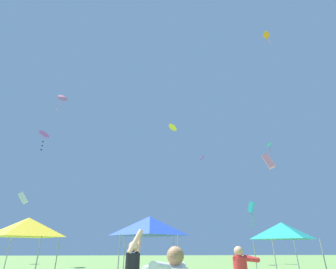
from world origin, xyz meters
TOP-DOWN VIEW (x-y plane):
  - canopy_tent_yellow at (-5.77, 8.73)m, footprint 2.80×2.80m
  - canopy_tent_teal at (7.52, 9.25)m, footprint 2.71×2.71m
  - canopy_tent_blue at (0.28, 8.65)m, footprint 2.90×2.90m
  - kite_yellow_delta at (2.42, 18.42)m, footprint 1.07×1.16m
  - kite_cyan_diamond at (17.64, 28.59)m, footprint 0.80×0.85m
  - kite_pink_box at (9.12, 12.62)m, footprint 0.94×0.76m
  - kite_cyan_box at (12.48, 25.52)m, footprint 0.94×0.92m
  - kite_purple_delta at (-12.73, 23.70)m, footprint 1.86×1.88m
  - kite_orange_diamond at (13.17, 15.98)m, footprint 0.86×0.91m
  - kite_magenta_delta at (6.83, 25.60)m, footprint 0.78×0.99m
  - kite_pink_delta at (-12.25, 25.60)m, footprint 1.49×1.27m
  - kite_white_box at (-15.54, 27.98)m, footprint 1.39×1.06m

SIDE VIEW (x-z plane):
  - canopy_tent_teal at x=7.52m, z-range 1.01..3.92m
  - canopy_tent_yellow at x=-5.77m, z-range 1.05..4.04m
  - canopy_tent_blue at x=0.28m, z-range 1.08..4.18m
  - kite_cyan_box at x=12.48m, z-range 4.59..7.46m
  - kite_white_box at x=-15.54m, z-range 6.54..7.99m
  - kite_pink_box at x=9.12m, z-range 7.00..8.20m
  - kite_magenta_delta at x=6.83m, z-range 11.93..12.71m
  - kite_yellow_delta at x=2.42m, z-range 12.72..13.40m
  - kite_purple_delta at x=-12.73m, z-range 12.83..15.52m
  - kite_cyan_diamond at x=17.64m, z-range 14.78..16.26m
  - kite_pink_delta at x=-12.25m, z-range 19.14..21.96m
  - kite_orange_diamond at x=13.17m, z-range 23.19..24.83m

